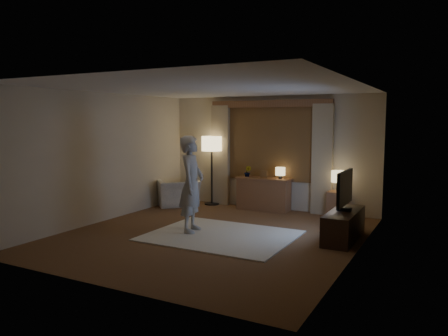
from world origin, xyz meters
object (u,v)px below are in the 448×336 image
Objects in this scene: side_table at (338,205)px; person at (192,184)px; sideboard at (264,195)px; tv_stand at (344,225)px; armchair at (178,193)px.

side_table is 0.32× the size of person.
person reaches higher than sideboard.
sideboard is 2.14× the size of side_table.
tv_stand is at bearing -73.30° from side_table.
tv_stand is (0.49, -1.65, -0.03)m from side_table.
tv_stand is 0.80× the size of person.
armchair is at bearing -172.93° from side_table.
armchair is 0.69× the size of tv_stand.
armchair is (-2.01, -0.51, -0.04)m from sideboard.
person is at bearing -98.47° from sideboard.
person is at bearing -130.39° from side_table.
person reaches higher than side_table.
sideboard is at bearing 149.26° from armchair.
sideboard is at bearing 178.32° from side_table.
armchair is 4.38m from tv_stand.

